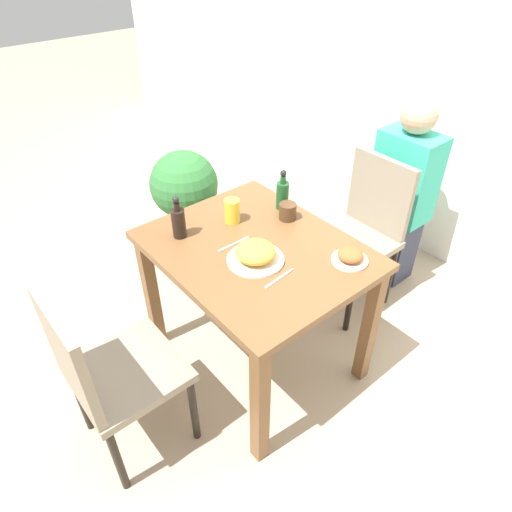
% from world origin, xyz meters
% --- Properties ---
extents(ground_plane, '(16.00, 16.00, 0.00)m').
position_xyz_m(ground_plane, '(0.00, 0.00, 0.00)').
color(ground_plane, tan).
extents(wall_back, '(8.00, 0.05, 2.60)m').
position_xyz_m(wall_back, '(0.00, 1.56, 1.30)').
color(wall_back, white).
rests_on(wall_back, ground_plane).
extents(dining_table, '(0.97, 0.79, 0.74)m').
position_xyz_m(dining_table, '(0.00, 0.00, 0.62)').
color(dining_table, brown).
rests_on(dining_table, ground_plane).
extents(chair_near, '(0.42, 0.42, 0.90)m').
position_xyz_m(chair_near, '(0.01, -0.77, 0.51)').
color(chair_near, gray).
rests_on(chair_near, ground_plane).
extents(chair_far, '(0.42, 0.42, 0.90)m').
position_xyz_m(chair_far, '(-0.01, 0.79, 0.51)').
color(chair_far, gray).
rests_on(chair_far, ground_plane).
extents(food_plate, '(0.25, 0.25, 0.09)m').
position_xyz_m(food_plate, '(0.07, -0.06, 0.78)').
color(food_plate, beige).
rests_on(food_plate, dining_table).
extents(side_plate, '(0.16, 0.16, 0.06)m').
position_xyz_m(side_plate, '(0.33, 0.24, 0.77)').
color(side_plate, beige).
rests_on(side_plate, dining_table).
extents(drink_cup, '(0.08, 0.08, 0.08)m').
position_xyz_m(drink_cup, '(-0.08, 0.27, 0.78)').
color(drink_cup, '#4C331E').
rests_on(drink_cup, dining_table).
extents(juice_glass, '(0.07, 0.07, 0.12)m').
position_xyz_m(juice_glass, '(-0.23, 0.05, 0.80)').
color(juice_glass, gold).
rests_on(juice_glass, dining_table).
extents(sauce_bottle, '(0.06, 0.06, 0.21)m').
position_xyz_m(sauce_bottle, '(-0.17, 0.32, 0.82)').
color(sauce_bottle, '#194C23').
rests_on(sauce_bottle, dining_table).
extents(condiment_bottle, '(0.06, 0.06, 0.21)m').
position_xyz_m(condiment_bottle, '(-0.29, -0.21, 0.82)').
color(condiment_bottle, black).
rests_on(condiment_bottle, dining_table).
extents(fork_utensil, '(0.01, 0.17, 0.00)m').
position_xyz_m(fork_utensil, '(-0.08, -0.06, 0.75)').
color(fork_utensil, silver).
rests_on(fork_utensil, dining_table).
extents(spoon_utensil, '(0.03, 0.17, 0.00)m').
position_xyz_m(spoon_utensil, '(0.23, -0.06, 0.75)').
color(spoon_utensil, silver).
rests_on(spoon_utensil, dining_table).
extents(potted_plant_left, '(0.41, 0.41, 0.83)m').
position_xyz_m(potted_plant_left, '(-0.89, 0.18, 0.54)').
color(potted_plant_left, '#51331E').
rests_on(potted_plant_left, ground_plane).
extents(person_figure, '(0.34, 0.22, 1.17)m').
position_xyz_m(person_figure, '(-0.01, 1.13, 0.58)').
color(person_figure, '#2D3347').
rests_on(person_figure, ground_plane).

